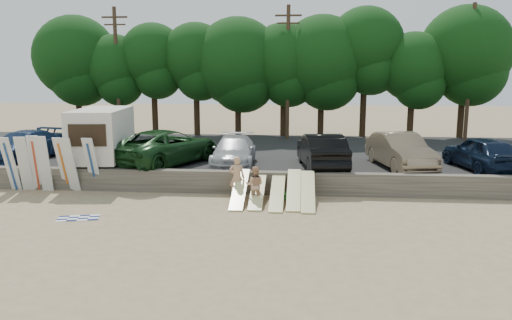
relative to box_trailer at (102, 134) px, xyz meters
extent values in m
plane|color=tan|center=(6.81, -5.04, -2.30)|extent=(120.00, 120.00, 0.00)
cube|color=#6B6356|center=(6.81, -2.04, -1.80)|extent=(44.00, 0.50, 1.00)
cube|color=#282828|center=(6.81, 5.46, -1.95)|extent=(44.00, 14.50, 0.70)
cylinder|color=#382616|center=(-6.87, 12.56, 0.31)|extent=(0.44, 0.44, 3.82)
sphere|color=#134515|center=(-6.87, 12.56, 4.04)|extent=(6.09, 6.09, 6.09)
cylinder|color=#382616|center=(-3.86, 12.43, 0.09)|extent=(0.44, 0.44, 3.36)
sphere|color=#134515|center=(-3.86, 12.43, 3.37)|extent=(4.62, 4.62, 4.62)
cylinder|color=#382616|center=(-1.05, 12.56, 0.33)|extent=(0.44, 0.44, 3.86)
sphere|color=#134515|center=(-1.05, 12.56, 4.11)|extent=(4.78, 4.78, 4.78)
cylinder|color=#382616|center=(2.11, 12.56, 0.31)|extent=(0.44, 0.44, 3.82)
sphere|color=#134515|center=(2.11, 12.56, 4.04)|extent=(4.92, 4.92, 4.92)
cylinder|color=#382616|center=(5.16, 12.56, 0.18)|extent=(0.44, 0.44, 3.56)
sphere|color=#134515|center=(5.16, 12.56, 3.66)|extent=(6.39, 6.39, 6.39)
cylinder|color=#382616|center=(8.47, 12.56, 0.21)|extent=(0.44, 0.44, 3.61)
sphere|color=#134515|center=(8.47, 12.56, 3.73)|extent=(5.38, 5.38, 5.38)
cylinder|color=#382616|center=(11.17, 12.56, 0.25)|extent=(0.44, 0.44, 3.68)
sphere|color=#134515|center=(11.17, 12.56, 3.85)|extent=(6.22, 6.22, 6.22)
cylinder|color=#382616|center=(14.15, 12.56, 0.58)|extent=(0.44, 0.44, 4.35)
sphere|color=#134515|center=(14.15, 12.56, 4.82)|extent=(5.32, 5.32, 5.32)
cylinder|color=#382616|center=(17.39, 12.09, 0.07)|extent=(0.44, 0.44, 3.34)
sphere|color=#134515|center=(17.39, 12.09, 3.34)|extent=(4.75, 4.75, 4.75)
cylinder|color=#382616|center=(20.93, 12.56, 0.42)|extent=(0.44, 0.44, 4.03)
sphere|color=#134515|center=(20.93, 12.56, 4.36)|extent=(6.29, 6.29, 6.29)
cylinder|color=#473321|center=(-3.19, 10.96, 2.90)|extent=(0.26, 0.26, 9.00)
cube|color=#473321|center=(-3.19, 10.96, 6.70)|extent=(1.80, 0.12, 0.12)
cube|color=#473321|center=(-3.19, 10.96, 6.20)|extent=(1.50, 0.10, 0.10)
cylinder|color=#473321|center=(8.81, 10.96, 2.90)|extent=(0.26, 0.26, 9.00)
cube|color=#473321|center=(8.81, 10.96, 6.70)|extent=(1.80, 0.12, 0.12)
cube|color=#473321|center=(8.81, 10.96, 6.20)|extent=(1.50, 0.10, 0.10)
cylinder|color=#473321|center=(20.81, 10.96, 2.90)|extent=(0.26, 0.26, 9.00)
cube|color=#473321|center=(20.81, 10.96, 6.70)|extent=(1.80, 0.12, 0.12)
cube|color=#473321|center=(20.81, 10.96, 6.20)|extent=(1.50, 0.10, 0.10)
cube|color=silver|center=(0.00, 0.01, 0.02)|extent=(2.72, 4.69, 2.46)
cube|color=black|center=(0.25, -2.24, 0.25)|extent=(1.67, 0.23, 1.01)
cylinder|color=black|center=(-1.00, -1.57, -1.23)|extent=(0.31, 0.76, 0.74)
cylinder|color=black|center=(1.33, -1.30, -1.23)|extent=(0.31, 0.76, 0.74)
cylinder|color=black|center=(-1.33, 1.32, -1.23)|extent=(0.31, 0.76, 0.74)
cylinder|color=black|center=(1.00, 1.58, -1.23)|extent=(0.31, 0.76, 0.74)
imported|color=#16294D|center=(-4.96, 1.29, -0.83)|extent=(3.11, 5.57, 1.53)
imported|color=#153B17|center=(2.97, 0.84, -0.71)|extent=(5.27, 7.03, 1.77)
imported|color=#AEAEB3|center=(6.46, 0.75, -0.87)|extent=(2.25, 5.09, 1.45)
imported|color=black|center=(10.80, 0.51, -0.74)|extent=(2.50, 5.37, 1.70)
imported|color=#7D6950|center=(14.60, 0.88, -0.74)|extent=(2.83, 5.44, 1.71)
imported|color=black|center=(18.42, 0.79, -0.77)|extent=(2.91, 5.15, 1.65)
cube|color=silver|center=(-3.23, -2.66, -1.04)|extent=(0.54, 0.79, 2.52)
cube|color=silver|center=(-2.61, -2.62, -1.03)|extent=(0.60, 0.76, 2.54)
cube|color=silver|center=(-2.15, -2.46, -1.01)|extent=(0.57, 0.58, 2.57)
cube|color=silver|center=(-1.65, -2.63, -1.01)|extent=(0.53, 0.56, 2.57)
cube|color=silver|center=(-0.82, -2.49, -1.04)|extent=(0.57, 0.83, 2.51)
cube|color=silver|center=(-0.46, -2.61, -1.03)|extent=(0.58, 0.79, 2.53)
cube|color=silver|center=(0.47, -2.40, -1.04)|extent=(0.55, 0.85, 2.50)
cube|color=beige|center=(7.29, -3.63, -1.73)|extent=(0.56, 2.83, 1.14)
cube|color=beige|center=(8.03, -3.53, -1.81)|extent=(0.56, 2.88, 0.98)
cube|color=beige|center=(8.86, -3.69, -1.84)|extent=(0.56, 2.90, 0.92)
cube|color=beige|center=(9.53, -3.54, -1.72)|extent=(0.56, 2.82, 1.15)
cube|color=beige|center=(10.11, -3.73, -1.73)|extent=(0.56, 2.83, 1.13)
imported|color=tan|center=(7.10, -3.03, -1.38)|extent=(0.69, 0.47, 1.84)
imported|color=tan|center=(7.93, -3.75, -1.51)|extent=(0.79, 0.63, 1.57)
cube|color=#268E36|center=(9.03, -3.02, -2.14)|extent=(0.45, 0.39, 0.32)
cube|color=orange|center=(9.13, -2.64, -2.19)|extent=(0.36, 0.33, 0.22)
plane|color=white|center=(1.58, -6.41, -2.29)|extent=(1.82, 1.82, 0.00)
camera|label=1|loc=(9.81, -23.58, 3.16)|focal=35.00mm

